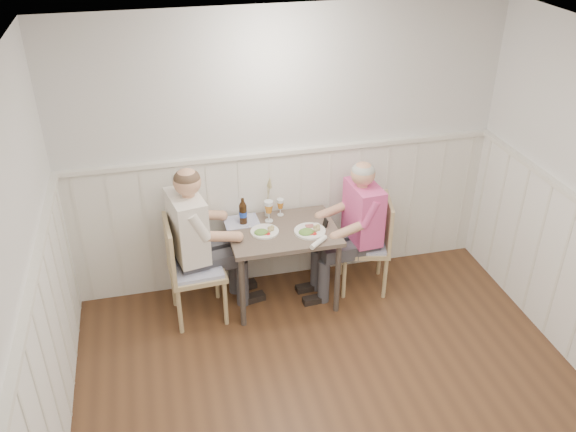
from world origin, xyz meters
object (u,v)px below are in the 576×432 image
object	(u,v)px
chair_right	(370,241)
diner_cream	(195,253)
man_in_pink	(357,238)
grass_vase	(267,198)
chair_left	(189,267)
beer_bottle	(243,212)
dining_table	(283,239)

from	to	relation	value
chair_right	diner_cream	bearing A→B (deg)	179.06
chair_right	man_in_pink	size ratio (longest dim) A/B	0.69
chair_right	grass_vase	world-z (taller)	grass_vase
chair_left	man_in_pink	distance (m)	1.55
chair_right	chair_left	bearing A→B (deg)	-177.73
grass_vase	diner_cream	bearing A→B (deg)	-160.05
man_in_pink	grass_vase	xyz separation A→B (m)	(-0.79, 0.29, 0.36)
beer_bottle	grass_vase	xyz separation A→B (m)	(0.24, 0.09, 0.07)
chair_right	man_in_pink	world-z (taller)	man_in_pink
diner_cream	beer_bottle	distance (m)	0.55
man_in_pink	beer_bottle	bearing A→B (deg)	169.37
dining_table	man_in_pink	xyz separation A→B (m)	(0.71, -0.01, -0.09)
chair_left	diner_cream	xyz separation A→B (m)	(0.07, 0.09, 0.07)
chair_right	grass_vase	distance (m)	1.05
beer_bottle	grass_vase	world-z (taller)	grass_vase
chair_right	grass_vase	xyz separation A→B (m)	(-0.92, 0.28, 0.42)
chair_left	beer_bottle	bearing A→B (deg)	25.77
chair_left	diner_cream	size ratio (longest dim) A/B	0.68
dining_table	grass_vase	distance (m)	0.40
chair_left	chair_right	bearing A→B (deg)	2.27
diner_cream	grass_vase	size ratio (longest dim) A/B	3.62
man_in_pink	diner_cream	xyz separation A→B (m)	(-1.49, 0.03, 0.04)
chair_right	beer_bottle	xyz separation A→B (m)	(-1.16, 0.19, 0.35)
diner_cream	chair_right	bearing A→B (deg)	-0.94
dining_table	beer_bottle	bearing A→B (deg)	149.77
diner_cream	grass_vase	bearing A→B (deg)	19.95
beer_bottle	chair_right	bearing A→B (deg)	-9.21
chair_right	grass_vase	size ratio (longest dim) A/B	2.35
chair_right	man_in_pink	bearing A→B (deg)	-178.01
dining_table	chair_right	bearing A→B (deg)	-0.12
chair_left	diner_cream	world-z (taller)	diner_cream
diner_cream	man_in_pink	bearing A→B (deg)	-1.20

